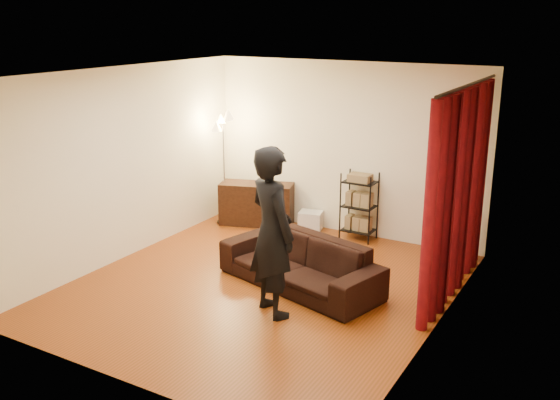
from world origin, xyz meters
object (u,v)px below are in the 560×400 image
Objects in this scene: person at (272,232)px; storage_boxes at (310,220)px; wire_shelf at (359,206)px; media_cabinet at (257,204)px; floor_lamp at (224,169)px; sofa at (300,263)px.

person is 5.45× the size of storage_boxes.
wire_shelf is (-0.12, 2.82, -0.46)m from person.
person is at bearing -89.98° from wire_shelf.
media_cabinet is 0.65× the size of floor_lamp.
person reaches higher than sofa.
storage_boxes is at bearing 175.23° from wire_shelf.
sofa is at bearing -55.07° from person.
media_cabinet is (-1.80, 1.84, 0.03)m from sofa.
person reaches higher than floor_lamp.
media_cabinet is (-1.87, 2.65, -0.65)m from person.
sofa is 1.83× the size of media_cabinet.
storage_boxes is (0.90, 0.21, -0.20)m from media_cabinet.
storage_boxes is (-0.98, 2.85, -0.84)m from person.
media_cabinet is at bearing 149.51° from sofa.
storage_boxes is 0.20× the size of floor_lamp.
person is 1.87× the size of wire_shelf.
storage_boxes is at bearing 128.96° from sofa.
person is (0.07, -0.81, 0.67)m from sofa.
storage_boxes is (-0.90, 2.04, -0.17)m from sofa.
sofa is 2.57m from media_cabinet.
media_cabinet reaches higher than sofa.
floor_lamp reaches higher than wire_shelf.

